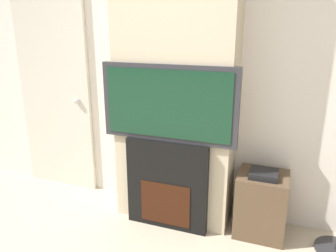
{
  "coord_description": "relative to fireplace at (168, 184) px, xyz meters",
  "views": [
    {
      "loc": [
        0.89,
        -0.75,
        1.69
      ],
      "look_at": [
        0.0,
        1.63,
        0.91
      ],
      "focal_mm": 35.0,
      "sensor_mm": 36.0,
      "label": 1
    }
  ],
  "objects": [
    {
      "name": "entry_door",
      "position": [
        -1.38,
        0.35,
        0.62
      ],
      "size": [
        0.84,
        0.09,
        2.02
      ],
      "color": "beige",
      "rests_on": "ground_plane"
    },
    {
      "name": "media_stand",
      "position": [
        0.77,
        0.16,
        -0.12
      ],
      "size": [
        0.4,
        0.38,
        0.58
      ],
      "color": "brown",
      "rests_on": "ground_plane"
    },
    {
      "name": "chimney_breast",
      "position": [
        0.0,
        0.19,
        0.96
      ],
      "size": [
        1.01,
        0.37,
        2.7
      ],
      "color": "beige",
      "rests_on": "ground_plane"
    },
    {
      "name": "television",
      "position": [
        0.0,
        -0.0,
        0.71
      ],
      "size": [
        1.13,
        0.07,
        0.62
      ],
      "color": "#2D2D33",
      "rests_on": "fireplace"
    },
    {
      "name": "wall_back",
      "position": [
        0.0,
        0.4,
        0.96
      ],
      "size": [
        6.0,
        0.06,
        2.7
      ],
      "color": "silver",
      "rests_on": "ground_plane"
    },
    {
      "name": "fireplace",
      "position": [
        0.0,
        0.0,
        0.0
      ],
      "size": [
        0.71,
        0.15,
        0.79
      ],
      "color": "black",
      "rests_on": "ground_plane"
    }
  ]
}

